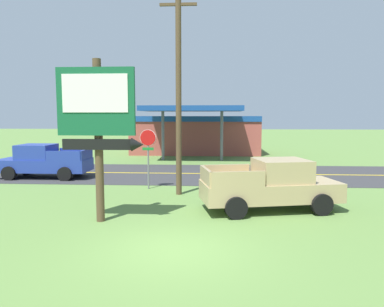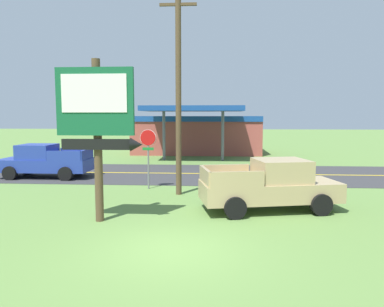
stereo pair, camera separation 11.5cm
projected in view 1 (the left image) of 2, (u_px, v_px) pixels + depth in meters
ground_plane at (174, 250)px, 9.81m from camera, size 180.00×180.00×0.00m
road_asphalt at (197, 174)px, 22.72m from camera, size 140.00×8.00×0.02m
road_centre_line at (197, 173)px, 22.72m from camera, size 126.00×0.20×0.01m
motel_sign at (99, 117)px, 12.01m from camera, size 2.86×0.54×5.50m
stop_sign at (148, 148)px, 17.85m from camera, size 0.80×0.08×2.95m
utility_pole at (179, 81)px, 16.25m from camera, size 1.83×0.26×9.79m
gas_station at (196, 133)px, 35.13m from camera, size 12.00×11.50×4.40m
pickup_tan_parked_on_lawn at (272, 185)px, 13.88m from camera, size 5.50×3.04×1.96m
pickup_blue_on_road at (43, 161)px, 21.17m from camera, size 5.20×2.24×1.96m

